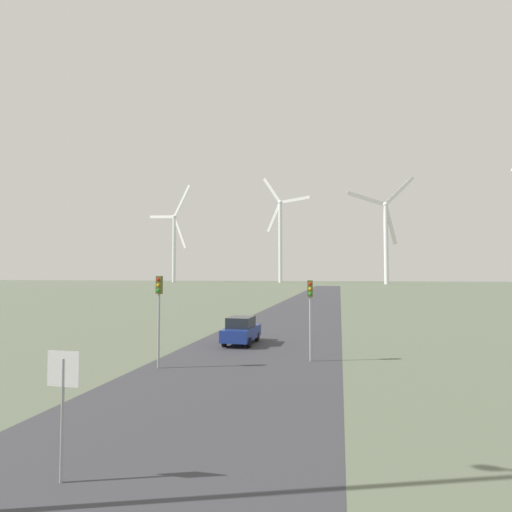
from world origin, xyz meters
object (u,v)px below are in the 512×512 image
at_px(car_approaching, 241,330).
at_px(wind_turbine_center, 386,234).
at_px(traffic_light_post_near_right, 310,302).
at_px(wind_turbine_far_left, 174,240).
at_px(wind_turbine_left, 280,233).
at_px(stop_sign_near, 63,390).
at_px(traffic_light_post_near_left, 159,301).

height_order(car_approaching, wind_turbine_center, wind_turbine_center).
relative_size(traffic_light_post_near_right, car_approaching, 1.05).
bearing_deg(wind_turbine_center, wind_turbine_far_left, 168.11).
height_order(traffic_light_post_near_right, car_approaching, traffic_light_post_near_right).
xyz_separation_m(wind_turbine_left, wind_turbine_center, (57.40, -28.33, -4.20)).
height_order(wind_turbine_left, wind_turbine_center, wind_turbine_left).
distance_m(stop_sign_near, wind_turbine_left, 231.01).
bearing_deg(car_approaching, stop_sign_near, -88.76).
bearing_deg(car_approaching, traffic_light_post_near_right, -41.99).
height_order(traffic_light_post_near_right, wind_turbine_center, wind_turbine_center).
height_order(car_approaching, wind_turbine_far_left, wind_turbine_far_left).
relative_size(stop_sign_near, traffic_light_post_near_right, 0.67).
relative_size(traffic_light_post_near_left, traffic_light_post_near_right, 1.05).
height_order(stop_sign_near, wind_turbine_center, wind_turbine_center).
distance_m(wind_turbine_left, wind_turbine_center, 64.15).
bearing_deg(traffic_light_post_near_right, wind_turbine_far_left, 115.31).
relative_size(stop_sign_near, wind_turbine_center, 0.05).
xyz_separation_m(stop_sign_near, traffic_light_post_near_right, (4.57, 13.81, 1.13)).
distance_m(traffic_light_post_near_left, traffic_light_post_near_right, 7.99).
xyz_separation_m(car_approaching, wind_turbine_left, (-28.17, 209.30, 28.56)).
relative_size(stop_sign_near, traffic_light_post_near_left, 0.64).
xyz_separation_m(traffic_light_post_near_right, wind_turbine_left, (-33.14, 213.78, 26.29)).
distance_m(stop_sign_near, traffic_light_post_near_left, 11.08).
bearing_deg(stop_sign_near, wind_turbine_center, 81.77).
bearing_deg(traffic_light_post_near_left, traffic_light_post_near_right, 23.29).
height_order(stop_sign_near, car_approaching, stop_sign_near).
relative_size(car_approaching, wind_turbine_left, 0.06).
distance_m(traffic_light_post_near_left, wind_turbine_far_left, 235.06).
relative_size(stop_sign_near, wind_turbine_left, 0.05).
bearing_deg(stop_sign_near, car_approaching, 91.24).
distance_m(car_approaching, wind_turbine_center, 184.93).
xyz_separation_m(stop_sign_near, traffic_light_post_near_left, (-2.77, 10.65, 1.30)).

